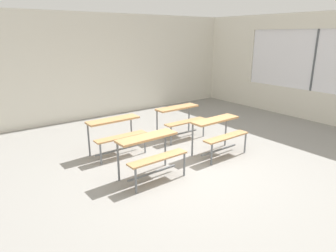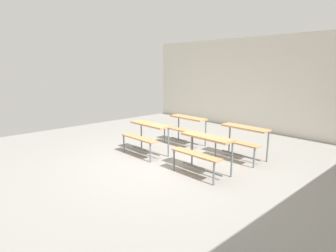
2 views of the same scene
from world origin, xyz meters
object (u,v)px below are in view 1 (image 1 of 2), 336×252
object	(u,v)px
desk_bench_r0c0	(151,147)
desk_bench_r1c0	(116,128)
desk_bench_r1c1	(180,115)
desk_bench_r0c1	(219,128)

from	to	relation	value
desk_bench_r0c0	desk_bench_r1c0	bearing A→B (deg)	87.92
desk_bench_r0c0	desk_bench_r1c1	world-z (taller)	same
desk_bench_r1c0	desk_bench_r1c1	distance (m)	1.72
desk_bench_r0c0	desk_bench_r1c0	world-z (taller)	same
desk_bench_r0c1	desk_bench_r1c1	world-z (taller)	same
desk_bench_r0c1	desk_bench_r1c1	bearing A→B (deg)	87.76
desk_bench_r0c1	desk_bench_r1c0	xyz separation A→B (m)	(-1.69, 1.26, 0.00)
desk_bench_r1c1	desk_bench_r0c0	bearing A→B (deg)	-142.07
desk_bench_r0c0	desk_bench_r1c1	distance (m)	2.21
desk_bench_r0c0	desk_bench_r1c1	bearing A→B (deg)	36.81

